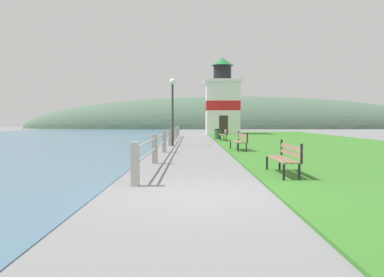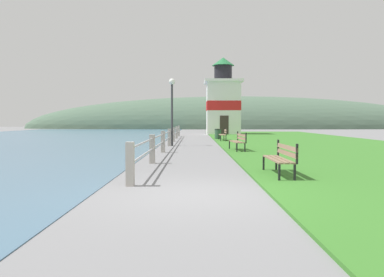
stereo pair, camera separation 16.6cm
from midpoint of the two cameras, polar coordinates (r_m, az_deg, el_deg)
ground_plane at (r=7.61m, az=0.34°, el=-8.57°), size 160.00×160.00×0.00m
grass_verge at (r=25.09m, az=17.53°, el=-0.71°), size 12.00×49.25×0.06m
seawall_railing at (r=21.98m, az=-3.64°, el=0.39°), size 0.18×27.09×1.01m
park_bench_near at (r=10.21m, az=13.50°, el=-2.68°), size 0.49×1.99×0.94m
park_bench_midway at (r=18.20m, az=6.99°, el=-0.27°), size 0.64×1.98×0.94m
park_bench_far at (r=27.06m, az=4.63°, el=0.73°), size 0.47×1.92×0.94m
lighthouse at (r=40.60m, az=4.47°, el=5.49°), size 4.00×4.00×8.25m
trash_bin at (r=29.08m, az=3.75°, el=0.65°), size 0.54×0.54×0.84m
lamp_post at (r=22.14m, az=-3.24°, el=5.98°), size 0.36×0.36×3.96m
distant_hillside at (r=70.77m, az=6.49°, el=1.54°), size 80.00×16.00×12.00m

